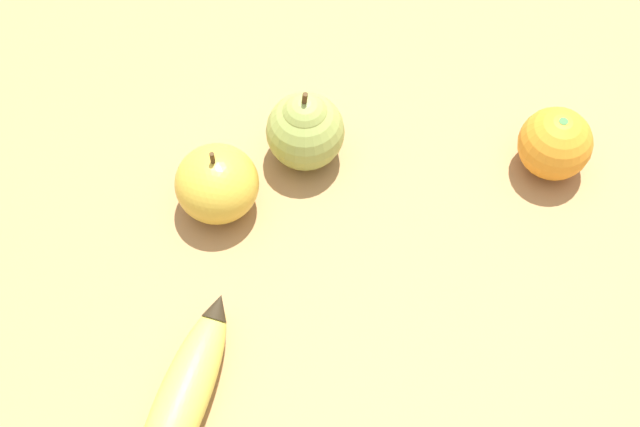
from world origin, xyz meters
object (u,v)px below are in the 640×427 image
(banana, at_px, (181,403))
(pear, at_px, (305,129))
(orange, at_px, (555,144))
(apple, at_px, (217,184))

(banana, relative_size, pear, 2.15)
(orange, relative_size, apple, 0.85)
(pear, relative_size, apple, 1.14)
(orange, distance_m, apple, 0.33)
(banana, bearing_deg, apple, 11.97)
(orange, height_order, apple, apple)
(orange, bearing_deg, banana, 141.29)
(banana, xyz_separation_m, pear, (0.28, -0.03, 0.02))
(banana, xyz_separation_m, orange, (0.33, -0.27, 0.02))
(banana, relative_size, apple, 2.44)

